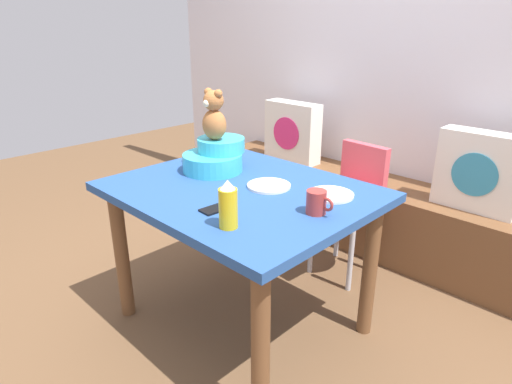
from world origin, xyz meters
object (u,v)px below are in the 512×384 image
object	(u,v)px
pillow_floral_right	(479,172)
infant_seat_teal	(215,157)
dining_table	(241,209)
highchair	(349,193)
pillow_floral_left	(292,132)
dinner_plate_near	(331,194)
cell_phone	(218,208)
coffee_mug	(317,202)
ketchup_bottle	(228,205)
teddy_bear	(214,116)
dinner_plate_far	(269,186)

from	to	relation	value
pillow_floral_right	infant_seat_teal	xyz separation A→B (m)	(-0.92, -1.11, 0.13)
infant_seat_teal	dining_table	bearing A→B (deg)	-17.52
highchair	dining_table	bearing A→B (deg)	-96.91
pillow_floral_left	highchair	xyz separation A→B (m)	(0.78, -0.42, -0.16)
pillow_floral_right	dinner_plate_near	distance (m)	1.03
dining_table	cell_phone	distance (m)	0.28
coffee_mug	ketchup_bottle	bearing A→B (deg)	-115.63
teddy_bear	ketchup_bottle	distance (m)	0.70
dinner_plate_far	teddy_bear	bearing A→B (deg)	-178.43
cell_phone	infant_seat_teal	bearing A→B (deg)	-36.12
pillow_floral_left	teddy_bear	size ratio (longest dim) A/B	1.76
pillow_floral_right	cell_phone	xyz separation A→B (m)	(-0.53, -1.43, 0.06)
pillow_floral_right	infant_seat_teal	world-z (taller)	same
teddy_bear	cell_phone	size ratio (longest dim) A/B	1.74
ketchup_bottle	coffee_mug	bearing A→B (deg)	64.37
highchair	dinner_plate_far	world-z (taller)	highchair
teddy_bear	coffee_mug	size ratio (longest dim) A/B	2.08
coffee_mug	dinner_plate_far	xyz separation A→B (m)	(-0.34, 0.09, -0.04)
dinner_plate_far	infant_seat_teal	bearing A→B (deg)	-178.52
pillow_floral_right	ketchup_bottle	xyz separation A→B (m)	(-0.38, -1.51, 0.15)
dining_table	coffee_mug	xyz separation A→B (m)	(0.42, 0.01, 0.16)
teddy_bear	dinner_plate_near	world-z (taller)	teddy_bear
highchair	ketchup_bottle	distance (m)	1.15
dining_table	infant_seat_teal	distance (m)	0.34
coffee_mug	dinner_plate_far	world-z (taller)	coffee_mug
dining_table	pillow_floral_left	bearing A→B (deg)	119.98
pillow_floral_right	dining_table	bearing A→B (deg)	-118.33
dining_table	ketchup_bottle	world-z (taller)	ketchup_bottle
ketchup_bottle	pillow_floral_right	bearing A→B (deg)	75.95
highchair	pillow_floral_left	bearing A→B (deg)	152.04
dinner_plate_far	coffee_mug	bearing A→B (deg)	-14.48
dinner_plate_near	highchair	bearing A→B (deg)	114.27
coffee_mug	cell_phone	size ratio (longest dim) A/B	0.83
dinner_plate_far	cell_phone	xyz separation A→B (m)	(0.02, -0.33, -0.00)
ketchup_bottle	dinner_plate_far	world-z (taller)	ketchup_bottle
pillow_floral_right	highchair	xyz separation A→B (m)	(-0.55, -0.42, -0.16)
ketchup_bottle	coffee_mug	xyz separation A→B (m)	(0.16, 0.33, -0.04)
dining_table	teddy_bear	world-z (taller)	teddy_bear
ketchup_bottle	dinner_plate_near	size ratio (longest dim) A/B	0.92
dining_table	cell_phone	world-z (taller)	cell_phone
dining_table	infant_seat_teal	bearing A→B (deg)	162.48
infant_seat_teal	dinner_plate_far	xyz separation A→B (m)	(0.36, 0.01, -0.07)
pillow_floral_right	highchair	distance (m)	0.71
pillow_floral_right	cell_phone	bearing A→B (deg)	-110.45
infant_seat_teal	coffee_mug	size ratio (longest dim) A/B	2.75
pillow_floral_right	ketchup_bottle	world-z (taller)	ketchup_bottle
pillow_floral_right	highchair	size ratio (longest dim) A/B	0.56
ketchup_bottle	dinner_plate_near	bearing A→B (deg)	80.41
dining_table	highchair	xyz separation A→B (m)	(0.09, 0.78, -0.11)
dining_table	ketchup_bottle	bearing A→B (deg)	-49.98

